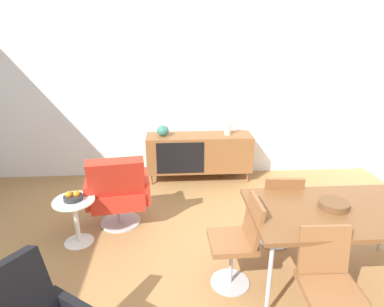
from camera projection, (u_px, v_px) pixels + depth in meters
ground_plane at (189, 282)px, 3.06m from camera, size 8.32×8.32×0.00m
wall_back at (179, 87)px, 5.01m from camera, size 6.80×0.12×2.80m
sideboard at (199, 153)px, 5.07m from camera, size 1.60×0.45×0.72m
vase_cobalt at (163, 131)px, 4.92m from camera, size 0.18×0.18×0.16m
vase_sculptural_dark at (228, 128)px, 4.97m from camera, size 0.10×0.10×0.29m
dining_table at (341, 213)px, 2.87m from camera, size 1.60×0.90×0.74m
wooden_bowl_on_table at (334, 205)px, 2.86m from camera, size 0.26×0.26×0.06m
dining_chair_back_left at (279, 206)px, 3.45m from camera, size 0.43×0.45×0.86m
dining_chair_near_window at (239, 239)px, 2.90m from camera, size 0.44×0.41×0.86m
dining_chair_front_left at (327, 282)px, 2.40m from camera, size 0.41×0.43×0.86m
lounge_chair_red at (118, 190)px, 3.80m from camera, size 0.79×0.73×0.95m
side_table_round at (76, 216)px, 3.54m from camera, size 0.44×0.44×0.52m
fruit_bowl at (73, 197)px, 3.46m from camera, size 0.20×0.20×0.11m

